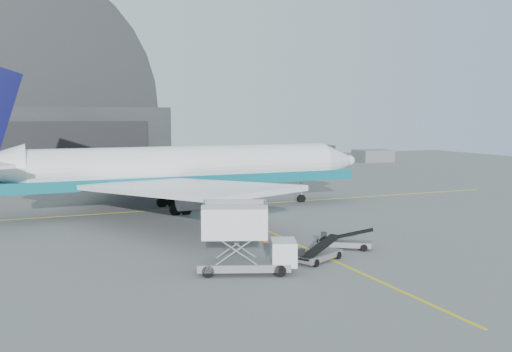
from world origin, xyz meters
name	(u,v)px	position (x,y,z in m)	size (l,w,h in m)	color
ground	(290,241)	(0.00, 0.00, 0.00)	(200.00, 200.00, 0.00)	#565659
taxi_lines	(236,217)	(0.00, 12.67, 0.01)	(80.00, 42.12, 0.02)	gold
hangar	(9,122)	(-22.00, 64.95, 9.54)	(50.00, 28.30, 28.00)	black
distant_bldg_a	(299,163)	(38.00, 72.00, 0.00)	(14.00, 8.00, 4.00)	black
distant_bldg_b	(373,162)	(55.00, 68.00, 0.00)	(8.00, 6.00, 2.80)	slate
airliner	(172,169)	(-5.13, 19.11, 4.66)	(47.47, 46.04, 16.66)	white
catering_truck	(243,239)	(-7.29, -7.70, 2.29)	(7.01, 4.61, 4.53)	slate
pushback_tug	(247,216)	(-0.09, 9.47, 0.61)	(3.95, 3.10, 1.61)	black
belt_loader_a	(319,255)	(-1.06, -7.07, 0.51)	(4.27, 3.08, 1.65)	slate
belt_loader_b	(344,242)	(2.73, -4.29, 0.52)	(4.26, 3.48, 1.69)	slate
traffic_cone	(265,239)	(-2.08, 0.45, 0.25)	(0.37, 0.37, 0.54)	#E94B07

